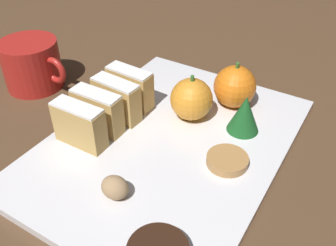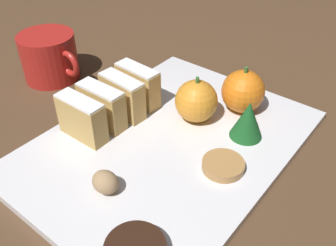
# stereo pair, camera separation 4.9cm
# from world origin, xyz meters

# --- Properties ---
(ground_plane) EXTENTS (6.00, 6.00, 0.00)m
(ground_plane) POSITION_xyz_m (0.00, 0.00, 0.00)
(ground_plane) COLOR #513823
(serving_platter) EXTENTS (0.29, 0.40, 0.01)m
(serving_platter) POSITION_xyz_m (0.00, 0.00, 0.01)
(serving_platter) COLOR white
(serving_platter) RESTS_ON ground_plane
(stollen_slice_front) EXTENTS (0.07, 0.03, 0.06)m
(stollen_slice_front) POSITION_xyz_m (-0.10, -0.06, 0.04)
(stollen_slice_front) COLOR tan
(stollen_slice_front) RESTS_ON serving_platter
(stollen_slice_second) EXTENTS (0.07, 0.03, 0.06)m
(stollen_slice_second) POSITION_xyz_m (-0.10, -0.03, 0.04)
(stollen_slice_second) COLOR tan
(stollen_slice_second) RESTS_ON serving_platter
(stollen_slice_third) EXTENTS (0.07, 0.03, 0.06)m
(stollen_slice_third) POSITION_xyz_m (-0.09, 0.01, 0.04)
(stollen_slice_third) COLOR tan
(stollen_slice_third) RESTS_ON serving_platter
(stollen_slice_fourth) EXTENTS (0.07, 0.03, 0.06)m
(stollen_slice_fourth) POSITION_xyz_m (-0.09, 0.05, 0.04)
(stollen_slice_fourth) COLOR tan
(stollen_slice_fourth) RESTS_ON serving_platter
(orange_near) EXTENTS (0.06, 0.06, 0.07)m
(orange_near) POSITION_xyz_m (0.00, 0.06, 0.04)
(orange_near) COLOR orange
(orange_near) RESTS_ON serving_platter
(orange_far) EXTENTS (0.06, 0.06, 0.07)m
(orange_far) POSITION_xyz_m (0.04, 0.13, 0.04)
(orange_far) COLOR orange
(orange_far) RESTS_ON serving_platter
(walnut) EXTENTS (0.03, 0.03, 0.03)m
(walnut) POSITION_xyz_m (0.00, -0.12, 0.03)
(walnut) COLOR tan
(walnut) RESTS_ON serving_platter
(gingerbread_cookie) EXTENTS (0.05, 0.05, 0.01)m
(gingerbread_cookie) POSITION_xyz_m (0.09, -0.00, 0.02)
(gingerbread_cookie) COLOR #B27F47
(gingerbread_cookie) RESTS_ON serving_platter
(evergreen_sprig) EXTENTS (0.05, 0.05, 0.06)m
(evergreen_sprig) POSITION_xyz_m (0.08, 0.08, 0.04)
(evergreen_sprig) COLOR #195623
(evergreen_sprig) RESTS_ON serving_platter
(coffee_mug) EXTENTS (0.12, 0.09, 0.08)m
(coffee_mug) POSITION_xyz_m (-0.28, 0.02, 0.04)
(coffee_mug) COLOR red
(coffee_mug) RESTS_ON ground_plane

